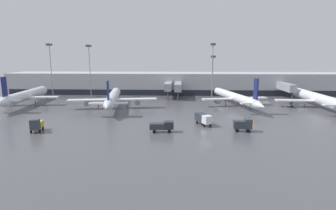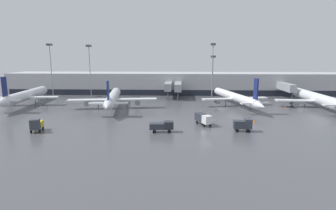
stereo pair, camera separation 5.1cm
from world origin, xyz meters
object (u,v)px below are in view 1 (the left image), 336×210
object	(u,v)px
parked_jet_1	(25,96)
traffic_cone_0	(285,107)
apron_light_mast_3	(50,56)
parked_jet_2	(318,99)
parked_jet_3	(235,97)
apron_light_mast_0	(213,56)
traffic_cone_1	(244,104)
traffic_cone_3	(336,108)
service_truck_2	(36,125)
apron_light_mast_1	(213,64)
service_truck_1	(203,118)
apron_light_mast_2	(89,57)
service_truck_3	(162,126)
service_truck_0	(243,124)
parked_jet_0	(113,98)
traffic_cone_2	(254,121)

from	to	relation	value
parked_jet_1	traffic_cone_0	world-z (taller)	parked_jet_1
traffic_cone_0	apron_light_mast_3	distance (m)	89.08
parked_jet_2	parked_jet_3	world-z (taller)	parked_jet_3
apron_light_mast_0	traffic_cone_1	bearing A→B (deg)	-58.50
parked_jet_2	traffic_cone_3	world-z (taller)	parked_jet_2
service_truck_2	apron_light_mast_1	size ratio (longest dim) A/B	0.25
service_truck_1	apron_light_mast_2	bearing A→B (deg)	-162.00
parked_jet_3	traffic_cone_3	size ratio (longest dim) A/B	54.40
parked_jet_2	service_truck_2	xyz separation A→B (m)	(-74.76, -30.99, -1.18)
service_truck_3	apron_light_mast_1	size ratio (longest dim) A/B	0.32
parked_jet_3	service_truck_0	xyz separation A→B (m)	(-4.53, -30.30, -1.35)
apron_light_mast_1	apron_light_mast_0	bearing A→B (deg)	-105.04
service_truck_2	parked_jet_0	bearing A→B (deg)	145.96
parked_jet_3	service_truck_3	world-z (taller)	parked_jet_3
traffic_cone_0	traffic_cone_3	distance (m)	14.64
parked_jet_1	apron_light_mast_2	world-z (taller)	apron_light_mast_2
service_truck_0	traffic_cone_0	distance (m)	33.70
parked_jet_0	apron_light_mast_0	world-z (taller)	apron_light_mast_0
traffic_cone_3	apron_light_mast_3	world-z (taller)	apron_light_mast_3
traffic_cone_2	parked_jet_1	bearing A→B (deg)	163.97
parked_jet_2	apron_light_mast_0	xyz separation A→B (m)	(-31.49, 17.93, 13.55)
parked_jet_1	parked_jet_2	bearing A→B (deg)	-95.75
apron_light_mast_3	service_truck_2	bearing A→B (deg)	-67.53
parked_jet_0	apron_light_mast_3	bearing A→B (deg)	42.52
parked_jet_0	apron_light_mast_3	world-z (taller)	apron_light_mast_3
apron_light_mast_0	apron_light_mast_3	distance (m)	64.24
service_truck_3	apron_light_mast_3	size ratio (longest dim) A/B	0.25
parked_jet_2	apron_light_mast_1	distance (m)	37.99
service_truck_0	traffic_cone_3	xyz separation A→B (m)	(34.27, 25.54, -1.23)
service_truck_1	traffic_cone_0	distance (m)	35.43
parked_jet_1	traffic_cone_0	distance (m)	84.16
service_truck_2	apron_light_mast_2	xyz separation A→B (m)	(-4.98, 50.12, 14.45)
apron_light_mast_0	parked_jet_0	bearing A→B (deg)	-145.63
parked_jet_0	apron_light_mast_0	distance (m)	42.39
service_truck_2	service_truck_3	distance (m)	26.99
service_truck_0	apron_light_mast_2	bearing A→B (deg)	138.89
service_truck_0	service_truck_1	size ratio (longest dim) A/B	0.71
traffic_cone_0	traffic_cone_2	distance (m)	24.33
parked_jet_0	service_truck_2	bearing A→B (deg)	150.06
apron_light_mast_1	apron_light_mast_2	size ratio (longest dim) A/B	0.80
parked_jet_1	apron_light_mast_3	bearing A→B (deg)	-3.91
parked_jet_2	apron_light_mast_3	xyz separation A→B (m)	(-95.70, 19.64, 13.61)
service_truck_0	traffic_cone_1	xyz separation A→B (m)	(8.03, 32.12, -1.23)
parked_jet_1	service_truck_0	bearing A→B (deg)	-119.85
parked_jet_0	apron_light_mast_2	distance (m)	30.97
parked_jet_1	apron_light_mast_0	distance (m)	67.36
parked_jet_0	apron_light_mast_1	xyz separation A→B (m)	(33.60, 23.83, 9.82)
apron_light_mast_1	apron_light_mast_3	size ratio (longest dim) A/B	0.78
traffic_cone_0	traffic_cone_2	xyz separation A→B (m)	(-14.96, -19.19, 0.00)
service_truck_3	apron_light_mast_2	xyz separation A→B (m)	(-31.97, 49.42, 14.61)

